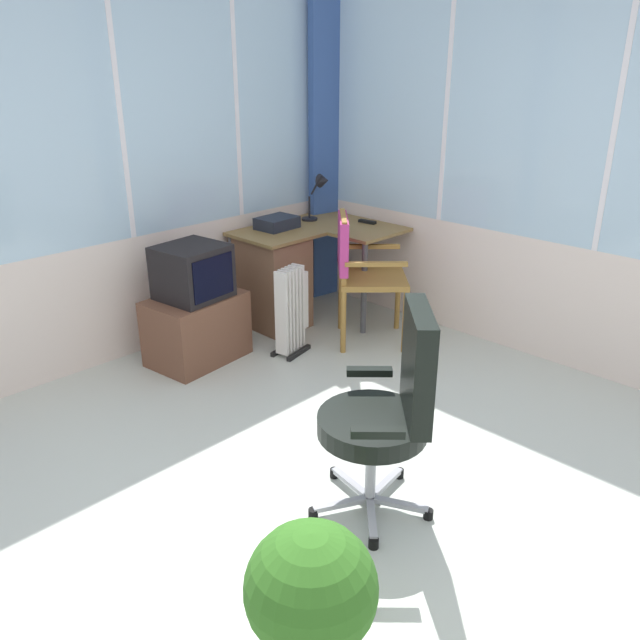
# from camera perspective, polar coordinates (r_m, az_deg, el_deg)

# --- Properties ---
(ground) EXTENTS (5.71, 5.76, 0.06)m
(ground) POSITION_cam_1_polar(r_m,az_deg,el_deg) (3.03, 1.87, -19.32)
(ground) COLOR beige
(north_window_panel) EXTENTS (4.71, 0.07, 2.71)m
(north_window_panel) POSITION_cam_1_polar(r_m,az_deg,el_deg) (4.31, -22.66, 12.36)
(north_window_panel) COLOR silver
(north_window_panel) RESTS_ON ground
(east_window_panel) EXTENTS (0.07, 4.76, 2.71)m
(east_window_panel) POSITION_cam_1_polar(r_m,az_deg,el_deg) (4.38, 24.37, 12.20)
(east_window_panel) COLOR silver
(east_window_panel) RESTS_ON ground
(curtain_corner) EXTENTS (0.32, 0.11, 2.61)m
(curtain_corner) POSITION_cam_1_polar(r_m,az_deg,el_deg) (5.50, 0.55, 15.32)
(curtain_corner) COLOR #385797
(curtain_corner) RESTS_ON ground
(desk) EXTENTS (1.13, 0.95, 0.74)m
(desk) POSITION_cam_1_polar(r_m,az_deg,el_deg) (5.03, -3.77, 3.98)
(desk) COLOR olive
(desk) RESTS_ON ground
(desk_lamp) EXTENTS (0.22, 0.19, 0.38)m
(desk_lamp) POSITION_cam_1_polar(r_m,az_deg,el_deg) (5.28, 0.04, 11.52)
(desk_lamp) COLOR black
(desk_lamp) RESTS_ON desk
(tv_remote) EXTENTS (0.06, 0.15, 0.02)m
(tv_remote) POSITION_cam_1_polar(r_m,az_deg,el_deg) (5.23, 4.22, 8.70)
(tv_remote) COLOR black
(tv_remote) RESTS_ON desk
(paper_tray) EXTENTS (0.31, 0.25, 0.09)m
(paper_tray) POSITION_cam_1_polar(r_m,az_deg,el_deg) (5.05, -3.85, 8.62)
(paper_tray) COLOR #202532
(paper_tray) RESTS_ON desk
(wooden_armchair) EXTENTS (0.68, 0.68, 0.95)m
(wooden_armchair) POSITION_cam_1_polar(r_m,az_deg,el_deg) (4.64, 3.21, 5.18)
(wooden_armchair) COLOR olive
(wooden_armchair) RESTS_ON ground
(office_chair) EXTENTS (0.60, 0.61, 1.00)m
(office_chair) POSITION_cam_1_polar(r_m,az_deg,el_deg) (2.88, 6.35, -7.35)
(office_chair) COLOR #B7B7BF
(office_chair) RESTS_ON ground
(tv_on_stand) EXTENTS (0.69, 0.51, 0.83)m
(tv_on_stand) POSITION_cam_1_polar(r_m,az_deg,el_deg) (4.48, -10.98, 0.83)
(tv_on_stand) COLOR brown
(tv_on_stand) RESTS_ON ground
(space_heater) EXTENTS (0.33, 0.23, 0.64)m
(space_heater) POSITION_cam_1_polar(r_m,az_deg,el_deg) (4.54, -2.48, 0.93)
(space_heater) COLOR white
(space_heater) RESTS_ON ground
(potted_plant) EXTENTS (0.46, 0.46, 0.55)m
(potted_plant) POSITION_cam_1_polar(r_m,az_deg,el_deg) (2.36, -0.80, -23.16)
(potted_plant) COLOR #945231
(potted_plant) RESTS_ON ground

